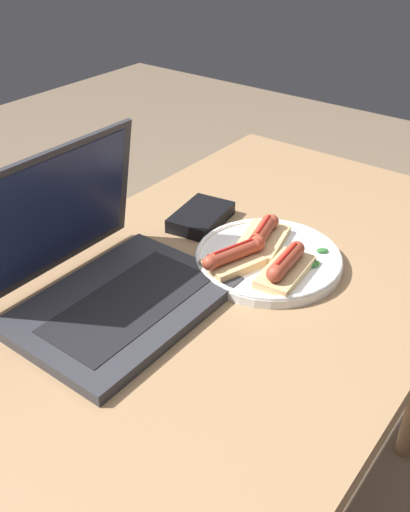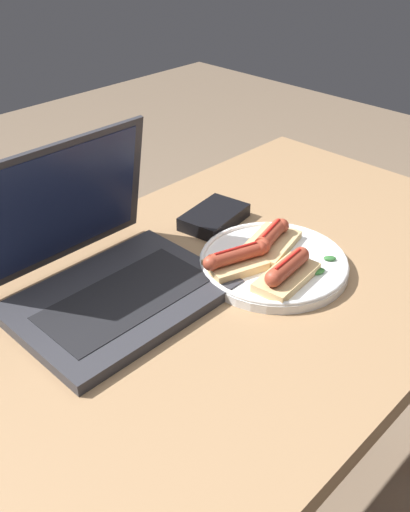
{
  "view_description": "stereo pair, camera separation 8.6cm",
  "coord_description": "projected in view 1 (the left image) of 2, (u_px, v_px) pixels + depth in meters",
  "views": [
    {
      "loc": [
        -0.59,
        -0.43,
        1.26
      ],
      "look_at": [
        -0.01,
        0.01,
        0.79
      ],
      "focal_mm": 40.0,
      "sensor_mm": 36.0,
      "label": 1
    },
    {
      "loc": [
        -0.53,
        -0.49,
        1.26
      ],
      "look_at": [
        -0.01,
        0.01,
        0.79
      ],
      "focal_mm": 40.0,
      "sensor_mm": 36.0,
      "label": 2
    }
  ],
  "objects": [
    {
      "name": "desk",
      "position": [
        215.0,
        331.0,
        0.95
      ],
      "size": [
        1.18,
        0.65,
        0.73
      ],
      "color": "#93704C",
      "rests_on": "ground_plane"
    },
    {
      "name": "laptop",
      "position": [
        103.0,
        278.0,
        0.85
      ],
      "size": [
        0.31,
        0.27,
        0.23
      ],
      "color": "#2D2D33",
      "rests_on": "desk"
    },
    {
      "name": "plate",
      "position": [
        268.0,
        259.0,
        0.95
      ],
      "size": [
        0.24,
        0.24,
        0.02
      ],
      "color": "white",
      "rests_on": "desk"
    },
    {
      "name": "sausage_toast_left",
      "position": [
        265.0,
        237.0,
        0.97
      ],
      "size": [
        0.13,
        0.1,
        0.04
      ],
      "rotation": [
        0.0,
        0.0,
        3.39
      ],
      "color": "tan",
      "rests_on": "plate"
    },
    {
      "name": "sausage_toast_middle",
      "position": [
        285.0,
        266.0,
        0.89
      ],
      "size": [
        0.12,
        0.07,
        0.04
      ],
      "rotation": [
        0.0,
        0.0,
        3.25
      ],
      "color": "tan",
      "rests_on": "plate"
    },
    {
      "name": "sausage_toast_right",
      "position": [
        234.0,
        258.0,
        0.91
      ],
      "size": [
        0.11,
        0.09,
        0.04
      ],
      "rotation": [
        0.0,
        0.0,
        2.83
      ],
      "color": "tan",
      "rests_on": "plate"
    },
    {
      "name": "salad_pile",
      "position": [
        309.0,
        259.0,
        0.93
      ],
      "size": [
        0.08,
        0.06,
        0.01
      ],
      "color": "#2D662D",
      "rests_on": "plate"
    },
    {
      "name": "external_drive",
      "position": [
        201.0,
        217.0,
        1.06
      ],
      "size": [
        0.14,
        0.1,
        0.03
      ],
      "rotation": [
        0.0,
        0.0,
        0.16
      ],
      "color": "black",
      "rests_on": "desk"
    }
  ]
}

